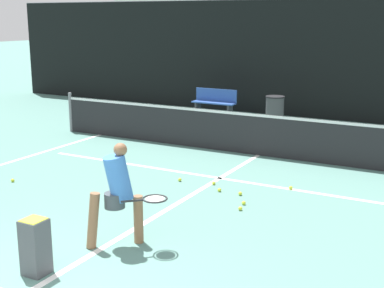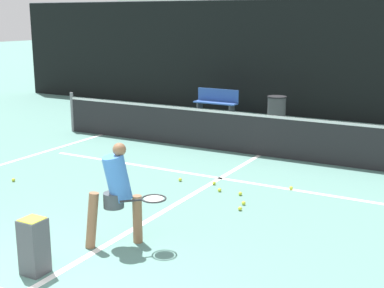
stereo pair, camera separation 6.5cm
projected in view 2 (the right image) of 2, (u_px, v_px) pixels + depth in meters
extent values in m
cube|color=white|center=(220.00, 178.00, 10.42)|extent=(8.25, 0.10, 0.01)
cube|color=white|center=(180.00, 202.00, 9.08)|extent=(0.10, 7.20, 0.01)
cylinder|color=slate|center=(72.00, 112.00, 14.62)|extent=(0.09, 0.09, 1.07)
cube|color=#232326|center=(260.00, 135.00, 12.04)|extent=(11.00, 0.02, 0.95)
cube|color=white|center=(260.00, 116.00, 11.93)|extent=(11.00, 0.03, 0.06)
cube|color=black|center=(325.00, 60.00, 16.09)|extent=(24.00, 0.06, 3.58)
cylinder|color=#8C6042|center=(137.00, 219.00, 7.40)|extent=(0.13, 0.13, 0.68)
cylinder|color=#8C6042|center=(92.00, 220.00, 7.22)|extent=(0.25, 0.25, 0.79)
cylinder|color=#3F474C|center=(114.00, 200.00, 7.24)|extent=(0.28, 0.28, 0.21)
cylinder|color=#3F7ACC|center=(117.00, 178.00, 7.18)|extent=(0.38, 0.37, 0.69)
sphere|color=#8C6042|center=(119.00, 149.00, 7.10)|extent=(0.18, 0.18, 0.18)
cylinder|color=#262628|center=(131.00, 201.00, 7.07)|extent=(0.23, 0.23, 0.03)
torus|color=#262628|center=(154.00, 199.00, 7.15)|extent=(0.48, 0.48, 0.02)
cylinder|color=beige|center=(154.00, 199.00, 7.15)|extent=(0.37, 0.37, 0.01)
sphere|color=#D1E033|center=(244.00, 203.00, 8.94)|extent=(0.07, 0.07, 0.07)
sphere|color=#D1E033|center=(291.00, 188.00, 9.73)|extent=(0.07, 0.07, 0.07)
sphere|color=#D1E033|center=(240.00, 209.00, 8.68)|extent=(0.07, 0.07, 0.07)
sphere|color=#D1E033|center=(214.00, 183.00, 10.01)|extent=(0.07, 0.07, 0.07)
sphere|color=#D1E033|center=(13.00, 180.00, 10.21)|extent=(0.07, 0.07, 0.07)
sphere|color=#D1E033|center=(180.00, 180.00, 10.23)|extent=(0.07, 0.07, 0.07)
sphere|color=#D1E033|center=(240.00, 194.00, 9.42)|extent=(0.07, 0.07, 0.07)
sphere|color=#D1E033|center=(220.00, 190.00, 9.61)|extent=(0.07, 0.07, 0.07)
cube|color=#4C4C51|center=(34.00, 247.00, 6.49)|extent=(0.28, 0.28, 0.70)
cube|color=#D1E033|center=(32.00, 221.00, 6.41)|extent=(0.25, 0.25, 0.06)
cube|color=#2D519E|center=(215.00, 103.00, 16.76)|extent=(1.42, 0.37, 0.04)
cube|color=#2D519E|center=(218.00, 95.00, 16.87)|extent=(1.41, 0.05, 0.42)
cube|color=#333338|center=(200.00, 108.00, 17.08)|extent=(0.06, 0.32, 0.44)
cube|color=#333338|center=(232.00, 111.00, 16.54)|extent=(0.06, 0.32, 0.44)
cylinder|color=#3F3F42|center=(277.00, 110.00, 15.76)|extent=(0.53, 0.53, 0.76)
cylinder|color=black|center=(277.00, 97.00, 15.66)|extent=(0.56, 0.56, 0.04)
cube|color=#B7B7BC|center=(300.00, 92.00, 19.19)|extent=(1.77, 3.91, 0.89)
cube|color=#1E2328|center=(299.00, 71.00, 18.85)|extent=(1.49, 2.35, 0.60)
cylinder|color=black|center=(331.00, 93.00, 19.91)|extent=(0.18, 0.60, 0.60)
cylinder|color=black|center=(311.00, 102.00, 17.79)|extent=(0.18, 0.60, 0.60)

